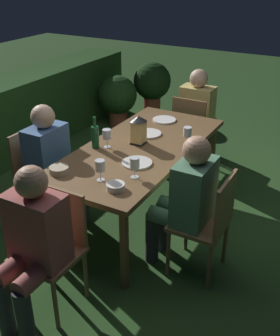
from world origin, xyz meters
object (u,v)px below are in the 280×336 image
Objects in this scene: wine_glass_c at (135,164)px; wine_glass_d at (187,133)px; plate_a at (164,120)px; wine_glass_b at (100,167)px; person_in_green at (186,197)px; person_in_mustard at (199,111)px; plate_b at (148,133)px; plate_c at (137,163)px; chair_head_near at (54,244)px; bowl_olives at (116,186)px; dining_table at (140,151)px; chair_side_left_a at (208,221)px; lantern_centerpiece at (139,128)px; person_in_blue at (53,161)px; potted_plant_corner at (152,83)px; green_bottle_on_table at (95,136)px; chair_side_right_a at (38,171)px; wine_glass_a at (107,135)px; person_in_rust at (32,241)px; potted_plant_by_hedge at (118,97)px; bowl_bread at (59,170)px; chair_head_far at (192,128)px.

wine_glass_d is (0.77, -0.11, 0.00)m from wine_glass_c.
wine_glass_c is at bearing -164.31° from plate_a.
wine_glass_b is at bearing 129.55° from wine_glass_c.
person_in_green is 1.99m from person_in_mustard.
plate_c is at bearing -160.39° from plate_b.
wine_glass_c is at bearing -172.74° from person_in_mustard.
chair_head_near is 0.60m from bowl_olives.
dining_table is 0.98m from chair_side_left_a.
person_in_green is at bearing -125.57° from lantern_centerpiece.
chair_side_left_a is 0.92m from wine_glass_d.
person_in_blue reaches higher than potted_plant_corner.
chair_side_right_a is at bearing 113.34° from green_bottle_on_table.
wine_glass_c reaches higher than plate_a.
chair_side_right_a is 5.15× the size of wine_glass_a.
chair_side_right_a is 1.39m from plate_a.
wine_glass_a is at bearing 10.93° from person_in_rust.
person_in_blue is 6.80× the size of wine_glass_d.
bowl_olives is (-0.81, -0.26, -0.12)m from lantern_centerpiece.
chair_side_left_a is 6.28× the size of bowl_olives.
chair_head_near reaches higher than potted_plant_by_hedge.
bowl_olives is at bearing -106.83° from chair_side_right_a.
chair_side_right_a is at bearing 90.00° from person_in_green.
plate_a is (0.91, -0.24, -0.10)m from green_bottle_on_table.
person_in_rust reaches higher than bowl_bread.
chair_side_left_a is 1.25m from green_bottle_on_table.
green_bottle_on_table is at bearing 123.60° from wine_glass_d.
wine_glass_d is 1.22× the size of bowl_olives.
wine_glass_b is 1.00m from plate_b.
chair_head_far is at bearing -116.67° from potted_plant_by_hedge.
person_in_mustard is (1.88, -0.65, 0.00)m from person_in_blue.
person_in_rust and person_in_mustard have the same top height.
green_bottle_on_table reaches higher than bowl_olives.
wine_glass_a reaches higher than plate_c.
lantern_centerpiece is at bearing -175.23° from plate_a.
plate_a reaches higher than potted_plant_by_hedge.
chair_side_right_a is (0.00, 1.68, 0.00)m from chair_side_left_a.
chair_head_near is 1.16m from wine_glass_a.
wine_glass_a is 0.61m from bowl_bread.
green_bottle_on_table reaches higher than potted_plant_by_hedge.
chair_side_left_a is 0.76m from bowl_olives.
lantern_centerpiece is at bearing -51.08° from person_in_blue.
chair_side_right_a is (0.99, 0.84, -0.15)m from person_in_rust.
person_in_rust is at bearing 161.60° from bowl_olives.
chair_head_near reaches higher than plate_a.
plate_a is 1.46m from bowl_bread.
person_in_green is 1.32× the size of chair_head_far.
bowl_bread is at bearing 157.86° from dining_table.
person_in_green is 1.29m from person_in_blue.
person_in_green is 4.55× the size of plate_c.
potted_plant_by_hedge is (1.98, 1.47, -0.26)m from dining_table.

